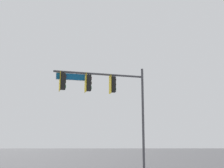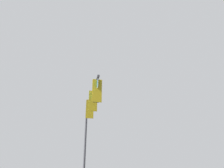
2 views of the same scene
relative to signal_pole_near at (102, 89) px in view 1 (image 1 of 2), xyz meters
The scene contains 1 object.
signal_pole_near is the anchor object (origin of this frame).
Camera 1 is at (-2.60, 12.63, 1.47)m, focal length 50.00 mm.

